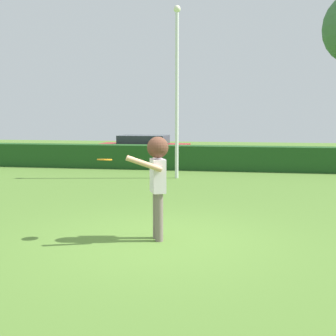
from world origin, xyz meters
TOP-DOWN VIEW (x-y plane):
  - ground_plane at (0.00, 0.00)m, footprint 60.00×60.00m
  - person at (0.02, 0.06)m, footprint 0.65×0.75m
  - frisbee at (-0.90, -0.02)m, footprint 0.26×0.26m
  - lamppost at (-0.88, 7.87)m, footprint 0.24×0.24m
  - hedge_row at (0.00, 10.49)m, footprint 25.43×0.90m
  - parked_car_red at (-3.29, 13.15)m, footprint 4.24×1.89m

SIDE VIEW (x-z plane):
  - ground_plane at x=0.00m, z-range 0.00..0.00m
  - hedge_row at x=0.00m, z-range 0.00..0.96m
  - parked_car_red at x=-3.29m, z-range 0.06..1.31m
  - person at x=0.02m, z-range 0.28..2.08m
  - frisbee at x=-0.90m, z-range 1.38..1.43m
  - lamppost at x=-0.88m, z-range 0.31..6.14m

